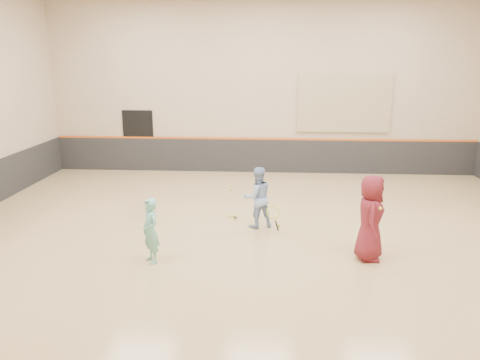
# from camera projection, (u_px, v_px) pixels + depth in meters

# --- Properties ---
(room) EXTENTS (15.04, 12.04, 6.22)m
(room) POSITION_uv_depth(u_px,v_px,m) (258.00, 198.00, 10.98)
(room) COLOR tan
(room) RESTS_ON ground
(wainscot_back) EXTENTS (14.90, 0.04, 1.20)m
(wainscot_back) POSITION_uv_depth(u_px,v_px,m) (262.00, 156.00, 16.79)
(wainscot_back) COLOR #232326
(wainscot_back) RESTS_ON floor
(accent_stripe) EXTENTS (14.90, 0.03, 0.06)m
(accent_stripe) POSITION_uv_depth(u_px,v_px,m) (263.00, 139.00, 16.63)
(accent_stripe) COLOR #D85914
(accent_stripe) RESTS_ON wall_back
(acoustic_panel) EXTENTS (3.20, 0.08, 2.00)m
(acoustic_panel) POSITION_uv_depth(u_px,v_px,m) (344.00, 103.00, 16.12)
(acoustic_panel) COLOR tan
(acoustic_panel) RESTS_ON wall_back
(doorway) EXTENTS (1.10, 0.05, 2.20)m
(doorway) POSITION_uv_depth(u_px,v_px,m) (139.00, 141.00, 16.96)
(doorway) COLOR black
(doorway) RESTS_ON floor
(girl) EXTENTS (0.55, 0.58, 1.34)m
(girl) POSITION_uv_depth(u_px,v_px,m) (151.00, 231.00, 9.32)
(girl) COLOR #6CBBAA
(girl) RESTS_ON floor
(instructor) EXTENTS (0.88, 0.79, 1.50)m
(instructor) POSITION_uv_depth(u_px,v_px,m) (257.00, 197.00, 11.28)
(instructor) COLOR #8BA7D8
(instructor) RESTS_ON floor
(young_man) EXTENTS (0.67, 0.93, 1.77)m
(young_man) POSITION_uv_depth(u_px,v_px,m) (370.00, 218.00, 9.43)
(young_man) COLOR maroon
(young_man) RESTS_ON floor
(held_racket) EXTENTS (0.47, 0.47, 0.64)m
(held_racket) POSITION_uv_depth(u_px,v_px,m) (273.00, 212.00, 11.03)
(held_racket) COLOR #AEC92C
(held_racket) RESTS_ON instructor
(spare_racket) EXTENTS (0.64, 0.64, 0.10)m
(spare_racket) POSITION_uv_depth(u_px,v_px,m) (232.00, 214.00, 12.24)
(spare_racket) COLOR #C3E933
(spare_racket) RESTS_ON floor
(ball_under_racket) EXTENTS (0.07, 0.07, 0.07)m
(ball_under_racket) POSITION_uv_depth(u_px,v_px,m) (279.00, 226.00, 11.44)
(ball_under_racket) COLOR #BACD2F
(ball_under_racket) RESTS_ON floor
(ball_in_hand) EXTENTS (0.07, 0.07, 0.07)m
(ball_in_hand) POSITION_uv_depth(u_px,v_px,m) (380.00, 208.00, 9.14)
(ball_in_hand) COLOR yellow
(ball_in_hand) RESTS_ON young_man
(ball_beside_spare) EXTENTS (0.07, 0.07, 0.07)m
(ball_beside_spare) POSITION_uv_depth(u_px,v_px,m) (231.00, 190.00, 14.57)
(ball_beside_spare) COLOR yellow
(ball_beside_spare) RESTS_ON floor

